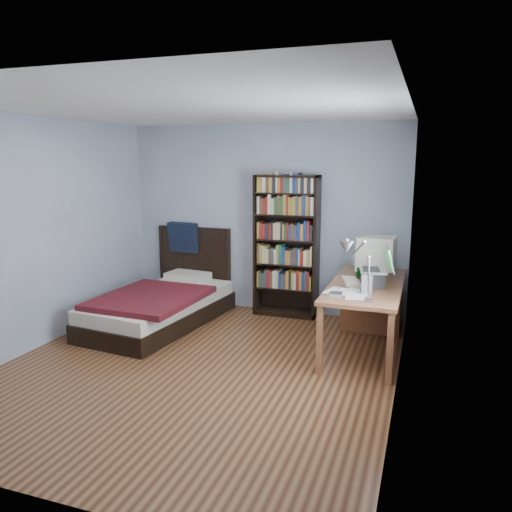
{
  "coord_description": "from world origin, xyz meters",
  "views": [
    {
      "loc": [
        2.08,
        -4.23,
        2.04
      ],
      "look_at": [
        0.37,
        0.7,
        1.02
      ],
      "focal_mm": 35.0,
      "sensor_mm": 36.0,
      "label": 1
    }
  ],
  "objects_px": {
    "crt_monitor": "(375,253)",
    "desk_lamp": "(351,253)",
    "bookshelf": "(286,246)",
    "bed": "(163,303)",
    "desk": "(370,299)",
    "speaker": "(367,284)",
    "keyboard": "(351,282)",
    "laptop": "(374,275)",
    "soda_can": "(359,272)"
  },
  "relations": [
    {
      "from": "crt_monitor",
      "to": "desk_lamp",
      "type": "bearing_deg",
      "value": -92.55
    },
    {
      "from": "bookshelf",
      "to": "bed",
      "type": "height_order",
      "value": "bookshelf"
    },
    {
      "from": "desk",
      "to": "speaker",
      "type": "height_order",
      "value": "speaker"
    },
    {
      "from": "bookshelf",
      "to": "bed",
      "type": "distance_m",
      "value": 1.74
    },
    {
      "from": "keyboard",
      "to": "bed",
      "type": "height_order",
      "value": "bed"
    },
    {
      "from": "laptop",
      "to": "soda_can",
      "type": "height_order",
      "value": "laptop"
    },
    {
      "from": "crt_monitor",
      "to": "keyboard",
      "type": "relative_size",
      "value": 1.1
    },
    {
      "from": "desk",
      "to": "laptop",
      "type": "height_order",
      "value": "laptop"
    },
    {
      "from": "laptop",
      "to": "desk_lamp",
      "type": "height_order",
      "value": "desk_lamp"
    },
    {
      "from": "desk",
      "to": "laptop",
      "type": "distance_m",
      "value": 0.71
    },
    {
      "from": "desk_lamp",
      "to": "bookshelf",
      "type": "xyz_separation_m",
      "value": [
        -1.12,
        1.98,
        -0.33
      ]
    },
    {
      "from": "desk_lamp",
      "to": "bookshelf",
      "type": "relative_size",
      "value": 0.35
    },
    {
      "from": "bookshelf",
      "to": "bed",
      "type": "bearing_deg",
      "value": -149.8
    },
    {
      "from": "bookshelf",
      "to": "desk",
      "type": "bearing_deg",
      "value": -19.15
    },
    {
      "from": "crt_monitor",
      "to": "speaker",
      "type": "relative_size",
      "value": 2.33
    },
    {
      "from": "desk_lamp",
      "to": "bed",
      "type": "distance_m",
      "value": 2.94
    },
    {
      "from": "desk",
      "to": "laptop",
      "type": "xyz_separation_m",
      "value": [
        0.09,
        -0.57,
        0.43
      ]
    },
    {
      "from": "speaker",
      "to": "bookshelf",
      "type": "relative_size",
      "value": 0.11
    },
    {
      "from": "laptop",
      "to": "bookshelf",
      "type": "xyz_separation_m",
      "value": [
        -1.23,
        0.96,
        0.08
      ]
    },
    {
      "from": "bed",
      "to": "crt_monitor",
      "type": "bearing_deg",
      "value": 7.31
    },
    {
      "from": "desk",
      "to": "crt_monitor",
      "type": "bearing_deg",
      "value": -63.56
    },
    {
      "from": "soda_can",
      "to": "desk_lamp",
      "type": "bearing_deg",
      "value": -86.18
    },
    {
      "from": "soda_can",
      "to": "bed",
      "type": "xyz_separation_m",
      "value": [
        -2.41,
        -0.16,
        -0.54
      ]
    },
    {
      "from": "crt_monitor",
      "to": "soda_can",
      "type": "distance_m",
      "value": 0.3
    },
    {
      "from": "soda_can",
      "to": "bookshelf",
      "type": "height_order",
      "value": "bookshelf"
    },
    {
      "from": "desk",
      "to": "desk_lamp",
      "type": "relative_size",
      "value": 2.68
    },
    {
      "from": "desk",
      "to": "bookshelf",
      "type": "bearing_deg",
      "value": 160.85
    },
    {
      "from": "speaker",
      "to": "soda_can",
      "type": "bearing_deg",
      "value": 105.02
    },
    {
      "from": "crt_monitor",
      "to": "speaker",
      "type": "distance_m",
      "value": 0.84
    },
    {
      "from": "laptop",
      "to": "keyboard",
      "type": "relative_size",
      "value": 1.0
    },
    {
      "from": "crt_monitor",
      "to": "bookshelf",
      "type": "bearing_deg",
      "value": 157.98
    },
    {
      "from": "keyboard",
      "to": "bookshelf",
      "type": "height_order",
      "value": "bookshelf"
    },
    {
      "from": "speaker",
      "to": "soda_can",
      "type": "xyz_separation_m",
      "value": [
        -0.17,
        0.66,
        -0.04
      ]
    },
    {
      "from": "desk",
      "to": "crt_monitor",
      "type": "height_order",
      "value": "crt_monitor"
    },
    {
      "from": "desk",
      "to": "keyboard",
      "type": "relative_size",
      "value": 4.15
    },
    {
      "from": "soda_can",
      "to": "bookshelf",
      "type": "relative_size",
      "value": 0.07
    },
    {
      "from": "laptop",
      "to": "speaker",
      "type": "height_order",
      "value": "laptop"
    },
    {
      "from": "desk_lamp",
      "to": "crt_monitor",
      "type": "bearing_deg",
      "value": 87.45
    },
    {
      "from": "laptop",
      "to": "desk",
      "type": "bearing_deg",
      "value": 98.67
    },
    {
      "from": "soda_can",
      "to": "bookshelf",
      "type": "bearing_deg",
      "value": 147.91
    },
    {
      "from": "crt_monitor",
      "to": "keyboard",
      "type": "bearing_deg",
      "value": -115.19
    },
    {
      "from": "speaker",
      "to": "soda_can",
      "type": "distance_m",
      "value": 0.68
    },
    {
      "from": "soda_can",
      "to": "laptop",
      "type": "bearing_deg",
      "value": -57.78
    },
    {
      "from": "laptop",
      "to": "desk_lamp",
      "type": "bearing_deg",
      "value": -96.33
    },
    {
      "from": "desk",
      "to": "speaker",
      "type": "xyz_separation_m",
      "value": [
        0.05,
        -0.91,
        0.41
      ]
    },
    {
      "from": "speaker",
      "to": "bed",
      "type": "relative_size",
      "value": 0.09
    },
    {
      "from": "soda_can",
      "to": "keyboard",
      "type": "bearing_deg",
      "value": -99.76
    },
    {
      "from": "laptop",
      "to": "soda_can",
      "type": "xyz_separation_m",
      "value": [
        -0.2,
        0.32,
        -0.05
      ]
    },
    {
      "from": "bookshelf",
      "to": "crt_monitor",
      "type": "bearing_deg",
      "value": -22.02
    },
    {
      "from": "crt_monitor",
      "to": "keyboard",
      "type": "xyz_separation_m",
      "value": [
        -0.2,
        -0.43,
        -0.25
      ]
    }
  ]
}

